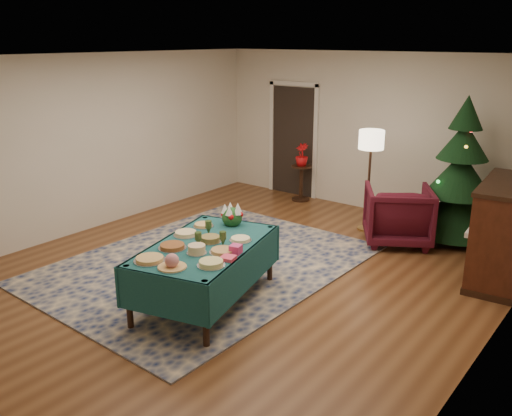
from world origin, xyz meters
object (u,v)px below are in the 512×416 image
Objects in this scene: armchair at (398,212)px; floor_lamp at (371,146)px; christmas_tree at (460,177)px; side_table at (301,184)px; potted_plant at (302,160)px; buffet_table at (205,256)px; piano at (505,233)px; gift_box at (236,249)px.

armchair is 1.10m from floor_lamp.
floor_lamp is at bearing -161.53° from christmas_tree.
floor_lamp is at bearing -53.86° from armchair.
potted_plant reaches higher than side_table.
buffet_table is 4.34m from side_table.
side_table is (-1.41, 4.10, -0.25)m from buffet_table.
side_table is at bearing 108.96° from buffet_table.
armchair is (0.92, 3.13, -0.10)m from buffet_table.
piano is (2.18, -0.65, -0.73)m from floor_lamp.
gift_box is at bearing -126.76° from piano.
buffet_table is 4.12m from christmas_tree.
floor_lamp is at bearing 163.34° from piano.
gift_box is 3.17m from armchair.
armchair is 1.62m from piano.
floor_lamp is (0.30, 3.39, 0.77)m from buffet_table.
armchair reaches higher than side_table.
buffet_table is at bearing 42.16° from armchair.
piano is at bearing 47.82° from buffet_table.
potted_plant reaches higher than buffet_table.
potted_plant reaches higher than gift_box.
gift_box is at bearing -65.66° from potted_plant.
gift_box is 0.12× the size of armchair.
potted_plant is 2.97m from christmas_tree.
potted_plant is at bearing 174.19° from christmas_tree.
armchair is at bearing 81.36° from gift_box.
armchair is at bearing -22.59° from side_table.
side_table is 0.44× the size of piano.
christmas_tree is (1.54, 3.80, 0.39)m from buffet_table.
armchair is 0.60× the size of floor_lamp.
side_table is 3.03m from christmas_tree.
christmas_tree is at bearing 67.98° from buffet_table.
gift_box is 0.17× the size of side_table.
floor_lamp reaches higher than piano.
side_table is 1.61× the size of potted_plant.
potted_plant is at bearing -54.13° from armchair.
floor_lamp is 2.40× the size of side_table.
side_table is 0.31× the size of christmas_tree.
christmas_tree reaches higher than floor_lamp.
floor_lamp is 1.36m from christmas_tree.
floor_lamp reaches higher than potted_plant.
christmas_tree is at bearing -5.81° from potted_plant.
gift_box is 3.43m from floor_lamp.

